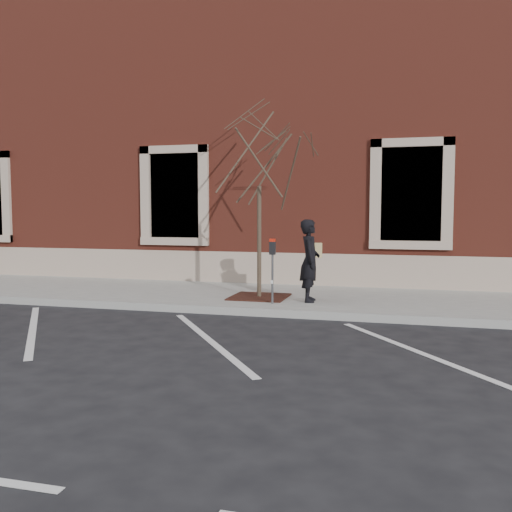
% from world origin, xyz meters
% --- Properties ---
extents(ground, '(120.00, 120.00, 0.00)m').
position_xyz_m(ground, '(0.00, 0.00, 0.00)').
color(ground, '#28282B').
rests_on(ground, ground).
extents(sidewalk_near, '(40.00, 3.50, 0.15)m').
position_xyz_m(sidewalk_near, '(0.00, 1.75, 0.07)').
color(sidewalk_near, '#B7B6AC').
rests_on(sidewalk_near, ground).
extents(curb_near, '(40.00, 0.12, 0.15)m').
position_xyz_m(curb_near, '(0.00, -0.05, 0.07)').
color(curb_near, '#9E9E99').
rests_on(curb_near, ground).
extents(parking_stripes, '(28.00, 4.40, 0.01)m').
position_xyz_m(parking_stripes, '(0.00, -2.20, 0.00)').
color(parking_stripes, silver).
rests_on(parking_stripes, ground).
extents(building_civic, '(40.00, 8.62, 8.00)m').
position_xyz_m(building_civic, '(0.00, 7.74, 4.00)').
color(building_civic, maroon).
rests_on(building_civic, ground).
extents(man, '(0.49, 0.67, 1.69)m').
position_xyz_m(man, '(1.03, 1.01, 0.99)').
color(man, black).
rests_on(man, sidewalk_near).
extents(parking_meter, '(0.12, 0.09, 1.31)m').
position_xyz_m(parking_meter, '(0.36, 0.54, 1.06)').
color(parking_meter, '#595B60').
rests_on(parking_meter, sidewalk_near).
extents(tree_grate, '(1.18, 1.18, 0.03)m').
position_xyz_m(tree_grate, '(-0.11, 1.26, 0.16)').
color(tree_grate, '#3C1A13').
rests_on(tree_grate, sidewalk_near).
extents(sapling, '(2.60, 2.60, 4.33)m').
position_xyz_m(sapling, '(-0.11, 1.26, 3.18)').
color(sapling, brown).
rests_on(sapling, sidewalk_near).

